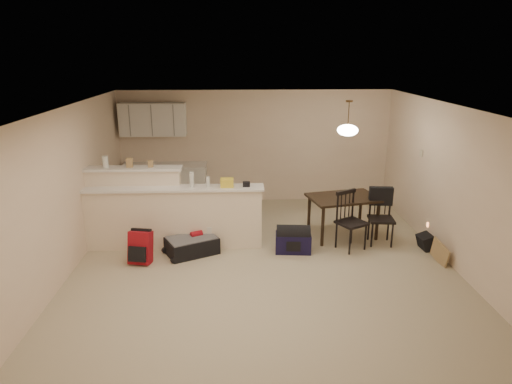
{
  "coord_description": "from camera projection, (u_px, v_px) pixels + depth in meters",
  "views": [
    {
      "loc": [
        -0.4,
        -6.54,
        3.28
      ],
      "look_at": [
        -0.1,
        0.7,
        1.05
      ],
      "focal_mm": 32.0,
      "sensor_mm": 36.0,
      "label": 1
    }
  ],
  "objects": [
    {
      "name": "kitchen_counter",
      "position": [
        165.0,
        186.0,
        10.06
      ],
      "size": [
        1.8,
        0.6,
        0.9
      ],
      "primitive_type": "cube",
      "color": "white",
      "rests_on": "ground"
    },
    {
      "name": "small_box",
      "position": [
        151.0,
        164.0,
        7.8
      ],
      "size": [
        0.08,
        0.06,
        0.12
      ],
      "primitive_type": "cube",
      "color": "tan",
      "rests_on": "breakfast_bar"
    },
    {
      "name": "breakfast_bar",
      "position": [
        160.0,
        213.0,
        7.92
      ],
      "size": [
        3.08,
        0.58,
        1.39
      ],
      "color": "#F6E4C7",
      "rests_on": "ground"
    },
    {
      "name": "dining_table",
      "position": [
        343.0,
        202.0,
        8.3
      ],
      "size": [
        1.37,
        1.06,
        0.77
      ],
      "rotation": [
        0.0,
        0.0,
        0.22
      ],
      "color": "black",
      "rests_on": "ground"
    },
    {
      "name": "thermostat",
      "position": [
        421.0,
        153.0,
        8.39
      ],
      "size": [
        0.02,
        0.12,
        0.12
      ],
      "primitive_type": "cube",
      "color": "beige",
      "rests_on": "room"
    },
    {
      "name": "pendant_lamp",
      "position": [
        348.0,
        130.0,
        7.91
      ],
      "size": [
        0.36,
        0.36,
        0.62
      ],
      "color": "brown",
      "rests_on": "room"
    },
    {
      "name": "bottle_a",
      "position": [
        192.0,
        180.0,
        7.68
      ],
      "size": [
        0.07,
        0.07,
        0.26
      ],
      "primitive_type": "cylinder",
      "color": "silver",
      "rests_on": "breakfast_bar"
    },
    {
      "name": "bag_lump",
      "position": [
        227.0,
        183.0,
        7.72
      ],
      "size": [
        0.22,
        0.18,
        0.14
      ],
      "primitive_type": "cube",
      "color": "tan",
      "rests_on": "breakfast_bar"
    },
    {
      "name": "jar",
      "position": [
        105.0,
        162.0,
        7.76
      ],
      "size": [
        0.1,
        0.1,
        0.2
      ],
      "primitive_type": "cylinder",
      "color": "silver",
      "rests_on": "breakfast_bar"
    },
    {
      "name": "bottle_b",
      "position": [
        208.0,
        182.0,
        7.71
      ],
      "size": [
        0.06,
        0.06,
        0.18
      ],
      "primitive_type": "cylinder",
      "color": "silver",
      "rests_on": "breakfast_bar"
    },
    {
      "name": "red_backpack",
      "position": [
        141.0,
        247.0,
        7.36
      ],
      "size": [
        0.39,
        0.28,
        0.53
      ],
      "primitive_type": "cube",
      "rotation": [
        0.0,
        0.0,
        -0.19
      ],
      "color": "maroon",
      "rests_on": "ground"
    },
    {
      "name": "upper_cabinets",
      "position": [
        153.0,
        119.0,
        9.75
      ],
      "size": [
        1.4,
        0.34,
        0.7
      ],
      "primitive_type": "cube",
      "color": "white",
      "rests_on": "room"
    },
    {
      "name": "room",
      "position": [
        265.0,
        193.0,
        6.86
      ],
      "size": [
        7.0,
        7.02,
        2.5
      ],
      "color": "#BAAE8F",
      "rests_on": "ground"
    },
    {
      "name": "black_daypack",
      "position": [
        426.0,
        242.0,
        7.89
      ],
      "size": [
        0.23,
        0.31,
        0.26
      ],
      "primitive_type": "cube",
      "rotation": [
        0.0,
        0.0,
        1.65
      ],
      "color": "black",
      "rests_on": "ground"
    },
    {
      "name": "cereal_box",
      "position": [
        129.0,
        163.0,
        7.78
      ],
      "size": [
        0.1,
        0.07,
        0.16
      ],
      "primitive_type": "cube",
      "color": "tan",
      "rests_on": "breakfast_bar"
    },
    {
      "name": "dining_chair_far",
      "position": [
        381.0,
        218.0,
        8.02
      ],
      "size": [
        0.47,
        0.45,
        0.98
      ],
      "primitive_type": null,
      "rotation": [
        0.0,
        0.0,
        -0.1
      ],
      "color": "black",
      "rests_on": "ground"
    },
    {
      "name": "dining_chair_near",
      "position": [
        352.0,
        221.0,
        7.8
      ],
      "size": [
        0.6,
        0.59,
        1.02
      ],
      "primitive_type": null,
      "rotation": [
        0.0,
        0.0,
        0.52
      ],
      "color": "black",
      "rests_on": "ground"
    },
    {
      "name": "pouch",
      "position": [
        246.0,
        184.0,
        7.75
      ],
      "size": [
        0.12,
        0.1,
        0.08
      ],
      "primitive_type": "cube",
      "color": "tan",
      "rests_on": "breakfast_bar"
    },
    {
      "name": "cardboard_sheet",
      "position": [
        440.0,
        253.0,
        7.36
      ],
      "size": [
        0.09,
        0.45,
        0.35
      ],
      "primitive_type": "cube",
      "rotation": [
        0.0,
        0.0,
        1.71
      ],
      "color": "tan",
      "rests_on": "ground"
    },
    {
      "name": "navy_duffel",
      "position": [
        293.0,
        243.0,
        7.78
      ],
      "size": [
        0.63,
        0.38,
        0.33
      ],
      "primitive_type": "cube",
      "rotation": [
        0.0,
        0.0,
        -0.09
      ],
      "color": "#151137",
      "rests_on": "ground"
    },
    {
      "name": "suitcase",
      "position": [
        192.0,
        246.0,
        7.72
      ],
      "size": [
        0.97,
        0.84,
        0.28
      ],
      "primitive_type": "cube",
      "rotation": [
        0.0,
        0.0,
        0.47
      ],
      "color": "black",
      "rests_on": "ground"
    }
  ]
}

